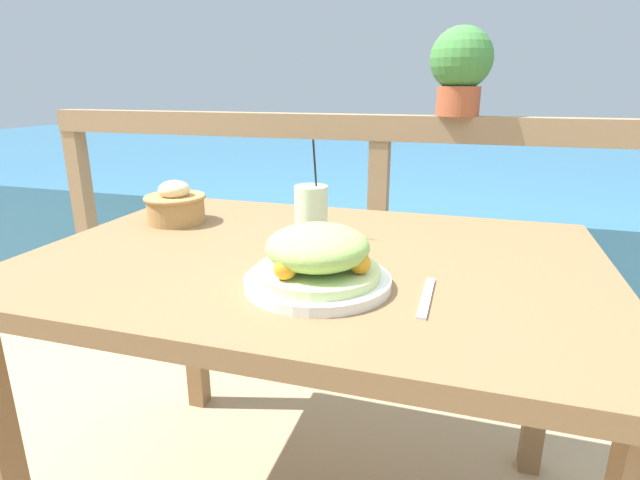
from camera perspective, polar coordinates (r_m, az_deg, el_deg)
The scene contains 8 objects.
patio_table at distance 1.16m, azimuth -0.67°, elevation -5.92°, with size 1.27×0.89×0.77m.
railing_fence at distance 1.88m, azimuth 6.72°, elevation 6.21°, with size 2.80×0.08×1.04m.
sea_backdrop at distance 4.42m, azimuth 12.45°, elevation 5.61°, with size 12.00×4.00×0.55m.
salad_plate at distance 0.93m, azimuth -0.26°, elevation -2.39°, with size 0.28×0.28×0.12m.
drink_glass at distance 1.25m, azimuth -1.01°, elevation 3.33°, with size 0.08×0.08×0.24m.
bread_basket at distance 1.44m, azimuth -16.19°, elevation 3.90°, with size 0.17×0.17×0.12m.
potted_plant at distance 1.82m, azimuth 15.78°, elevation 18.54°, with size 0.21×0.21×0.29m.
fork at distance 0.92m, azimuth 12.08°, elevation -6.40°, with size 0.02×0.18×0.00m.
Camera 1 is at (0.32, -1.02, 1.14)m, focal length 28.00 mm.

